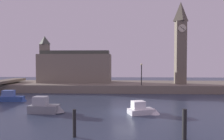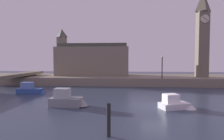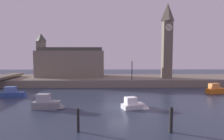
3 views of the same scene
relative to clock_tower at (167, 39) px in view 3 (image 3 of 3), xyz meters
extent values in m
plane|color=#2D384C|center=(-11.54, -18.06, -9.96)|extent=(120.00, 120.00, 0.00)
cube|color=slate|center=(-11.54, 1.94, -9.21)|extent=(70.00, 12.00, 1.50)
cube|color=#6B6051|center=(0.00, 0.00, -2.24)|extent=(1.96, 1.96, 12.43)
cylinder|color=beige|center=(0.00, -1.04, 2.45)|extent=(1.49, 0.12, 1.49)
cube|color=black|center=(0.00, -1.11, 2.45)|extent=(0.96, 0.04, 0.81)
pyramid|color=#4A4339|center=(0.00, 0.00, 5.91)|extent=(2.16, 2.16, 3.87)
cube|color=slate|center=(-21.74, 2.85, -5.45)|extent=(15.38, 5.51, 6.02)
cube|color=slate|center=(-28.56, 2.85, -4.33)|extent=(1.73, 1.73, 8.26)
pyramid|color=#474C42|center=(-28.56, 2.85, 0.70)|extent=(1.90, 1.90, 1.80)
cube|color=#42473D|center=(-21.74, 2.85, -2.03)|extent=(14.61, 3.30, 0.80)
cylinder|color=black|center=(-8.03, -3.07, -6.61)|extent=(0.16, 0.16, 3.69)
sphere|color=#F2E099|center=(-8.03, -3.07, -4.59)|extent=(0.36, 0.36, 0.36)
cylinder|color=black|center=(-15.39, -26.30, -8.91)|extent=(0.26, 0.26, 2.09)
cylinder|color=black|center=(-7.32, -26.53, -8.83)|extent=(0.32, 0.32, 2.25)
cube|color=silver|center=(-9.65, -18.95, -9.68)|extent=(3.14, 2.36, 0.56)
cube|color=white|center=(-9.99, -18.95, -8.97)|extent=(1.64, 1.45, 0.86)
cone|color=silver|center=(-8.25, -18.95, -9.65)|extent=(1.74, 1.74, 0.70)
cube|color=orange|center=(5.84, -9.80, -9.53)|extent=(3.67, 2.27, 0.84)
cube|color=#FF9947|center=(5.43, -9.80, -8.66)|extent=(1.89, 1.37, 0.89)
cube|color=gray|center=(-20.51, -18.89, -9.52)|extent=(3.28, 1.73, 0.88)
cube|color=#A8ADB2|center=(-20.90, -18.89, -8.59)|extent=(1.55, 1.17, 0.97)
cone|color=gray|center=(-18.91, -18.89, -9.47)|extent=(1.48, 1.48, 0.80)
cube|color=#2D4C93|center=(-28.02, -12.02, -9.61)|extent=(3.50, 1.46, 0.70)
cube|color=#5B7AC1|center=(-28.44, -12.02, -8.80)|extent=(1.67, 0.99, 0.91)
cone|color=#2D4C93|center=(-26.29, -12.02, -9.57)|extent=(1.25, 1.25, 0.86)
camera|label=1|loc=(-11.93, -41.33, -4.45)|focal=32.77mm
camera|label=2|loc=(-14.23, -37.71, -5.25)|focal=30.39mm
camera|label=3|loc=(-12.62, -42.86, -3.14)|focal=31.23mm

